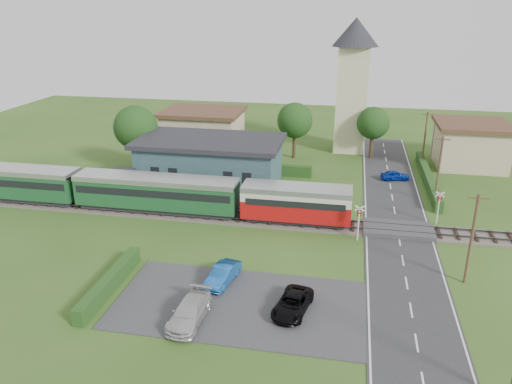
% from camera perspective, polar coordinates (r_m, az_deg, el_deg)
% --- Properties ---
extents(ground, '(120.00, 120.00, 0.00)m').
position_cam_1_polar(ground, '(45.09, 3.33, -4.60)').
color(ground, '#2D4C19').
extents(railway_track, '(76.00, 3.20, 0.49)m').
position_cam_1_polar(railway_track, '(46.85, 3.66, -3.44)').
color(railway_track, '#4C443D').
rests_on(railway_track, ground).
extents(road, '(6.00, 70.00, 0.05)m').
position_cam_1_polar(road, '(45.04, 16.09, -5.45)').
color(road, '#28282B').
rests_on(road, ground).
extents(car_park, '(17.00, 9.00, 0.08)m').
position_cam_1_polar(car_park, '(34.99, -1.94, -12.68)').
color(car_park, '#333335').
rests_on(car_park, ground).
extents(crossing_deck, '(6.20, 3.40, 0.45)m').
position_cam_1_polar(crossing_deck, '(46.76, 15.94, -4.15)').
color(crossing_deck, '#333335').
rests_on(crossing_deck, ground).
extents(platform, '(30.00, 3.00, 0.45)m').
position_cam_1_polar(platform, '(51.73, -6.90, -1.00)').
color(platform, gray).
rests_on(platform, ground).
extents(equipment_hut, '(2.30, 2.30, 2.55)m').
position_cam_1_polar(equipment_hut, '(54.10, -15.08, 1.12)').
color(equipment_hut, beige).
rests_on(equipment_hut, platform).
extents(station_building, '(16.00, 9.00, 5.30)m').
position_cam_1_polar(station_building, '(56.11, -5.24, 3.50)').
color(station_building, '#27474A').
rests_on(station_building, ground).
extents(train, '(43.20, 2.90, 3.40)m').
position_cam_1_polar(train, '(50.43, -14.65, 0.24)').
color(train, '#232328').
rests_on(train, ground).
extents(church_tower, '(6.00, 6.00, 17.60)m').
position_cam_1_polar(church_tower, '(68.99, 11.02, 12.90)').
color(church_tower, beige).
rests_on(church_tower, ground).
extents(house_west, '(10.80, 8.80, 5.50)m').
position_cam_1_polar(house_west, '(70.41, -6.04, 7.15)').
color(house_west, tan).
rests_on(house_west, ground).
extents(house_east, '(8.80, 8.80, 5.50)m').
position_cam_1_polar(house_east, '(68.11, 23.28, 5.09)').
color(house_east, tan).
rests_on(house_east, ground).
extents(hedge_carpark, '(0.80, 9.00, 1.20)m').
position_cam_1_polar(hedge_carpark, '(37.69, -16.40, -9.95)').
color(hedge_carpark, '#193814').
rests_on(hedge_carpark, ground).
extents(hedge_roadside, '(0.80, 18.00, 1.20)m').
position_cam_1_polar(hedge_roadside, '(60.11, 19.04, 1.51)').
color(hedge_roadside, '#193814').
rests_on(hedge_roadside, ground).
extents(hedge_station, '(22.00, 0.80, 1.30)m').
position_cam_1_polar(hedge_station, '(60.86, -4.01, 2.92)').
color(hedge_station, '#193814').
rests_on(hedge_station, ground).
extents(tree_a, '(5.20, 5.20, 8.00)m').
position_cam_1_polar(tree_a, '(61.55, -13.60, 7.16)').
color(tree_a, '#332316').
rests_on(tree_a, ground).
extents(tree_b, '(4.60, 4.60, 7.34)m').
position_cam_1_polar(tree_b, '(65.39, 4.46, 8.14)').
color(tree_b, '#332316').
rests_on(tree_b, ground).
extents(tree_c, '(4.20, 4.20, 6.78)m').
position_cam_1_polar(tree_c, '(67.08, 13.24, 7.66)').
color(tree_c, '#332316').
rests_on(tree_c, ground).
extents(utility_pole_b, '(1.40, 0.22, 7.00)m').
position_cam_1_polar(utility_pole_b, '(38.88, 23.43, -4.86)').
color(utility_pole_b, '#473321').
rests_on(utility_pole_b, ground).
extents(utility_pole_c, '(1.40, 0.22, 7.00)m').
position_cam_1_polar(utility_pole_c, '(53.55, 20.18, 2.47)').
color(utility_pole_c, '#473321').
rests_on(utility_pole_c, ground).
extents(utility_pole_d, '(1.40, 0.22, 7.00)m').
position_cam_1_polar(utility_pole_d, '(64.97, 18.72, 5.75)').
color(utility_pole_d, '#473321').
rests_on(utility_pole_d, ground).
extents(crossing_signal_near, '(0.84, 0.28, 3.28)m').
position_cam_1_polar(crossing_signal_near, '(43.55, 11.69, -2.89)').
color(crossing_signal_near, silver).
rests_on(crossing_signal_near, ground).
extents(crossing_signal_far, '(0.84, 0.28, 3.28)m').
position_cam_1_polar(crossing_signal_far, '(48.71, 20.17, -1.18)').
color(crossing_signal_far, silver).
rests_on(crossing_signal_far, ground).
extents(streetlamp_west, '(0.30, 0.30, 5.15)m').
position_cam_1_polar(streetlamp_west, '(68.21, -12.94, 6.50)').
color(streetlamp_west, '#3F3F47').
rests_on(streetlamp_west, ground).
extents(streetlamp_east, '(0.30, 0.30, 5.15)m').
position_cam_1_polar(streetlamp_east, '(70.17, 19.65, 6.21)').
color(streetlamp_east, '#3F3F47').
rests_on(streetlamp_east, ground).
extents(car_on_road, '(3.46, 1.98, 1.11)m').
position_cam_1_polar(car_on_road, '(59.96, 15.62, 1.85)').
color(car_on_road, '#062594').
rests_on(car_on_road, road).
extents(car_park_blue, '(2.10, 4.13, 1.30)m').
position_cam_1_polar(car_park_blue, '(37.06, -3.82, -9.38)').
color(car_park_blue, '#12488F').
rests_on(car_park_blue, car_park).
extents(car_park_silver, '(2.13, 4.81, 1.37)m').
position_cam_1_polar(car_park_silver, '(33.24, -7.61, -13.38)').
color(car_park_silver, '#B8B8B8').
rests_on(car_park_silver, car_park).
extents(car_park_dark, '(2.71, 4.54, 1.18)m').
position_cam_1_polar(car_park_dark, '(33.97, 4.19, -12.60)').
color(car_park_dark, black).
rests_on(car_park_dark, car_park).
extents(pedestrian_near, '(0.62, 0.44, 1.59)m').
position_cam_1_polar(pedestrian_near, '(49.06, 1.28, -0.81)').
color(pedestrian_near, gray).
rests_on(pedestrian_near, platform).
extents(pedestrian_far, '(1.03, 1.15, 1.94)m').
position_cam_1_polar(pedestrian_far, '(53.60, -14.73, 0.60)').
color(pedestrian_far, gray).
rests_on(pedestrian_far, platform).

